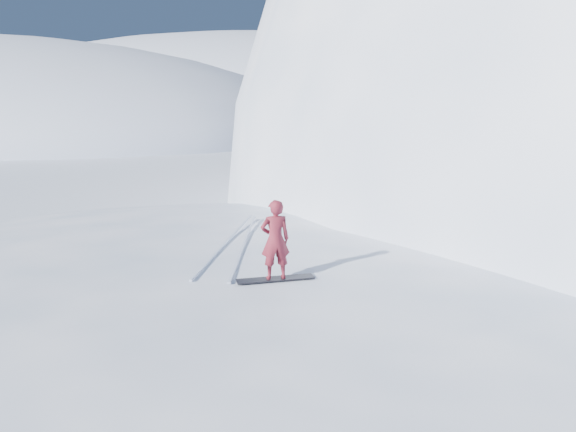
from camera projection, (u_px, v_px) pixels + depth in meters
name	position (u px, v px, depth m)	size (l,w,h in m)	color
ground	(218.00, 425.00, 10.52)	(400.00, 400.00, 0.00)	white
near_ridge	(306.00, 359.00, 13.10)	(36.00, 28.00, 4.80)	white
peak_shoulder	(569.00, 221.00, 26.89)	(28.00, 24.00, 18.00)	white
far_ridge_c	(235.00, 118.00, 124.23)	(140.00, 90.00, 36.00)	white
wind_bumps	(230.00, 369.00, 12.66)	(16.00, 14.40, 1.00)	white
snowboard	(275.00, 279.00, 11.35)	(1.58, 0.30, 0.03)	black
snowboarder	(275.00, 240.00, 11.17)	(0.59, 0.39, 1.62)	maroon
board_tracks	(235.00, 241.00, 14.11)	(1.59, 5.96, 0.04)	silver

